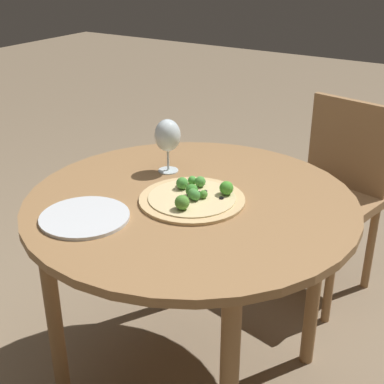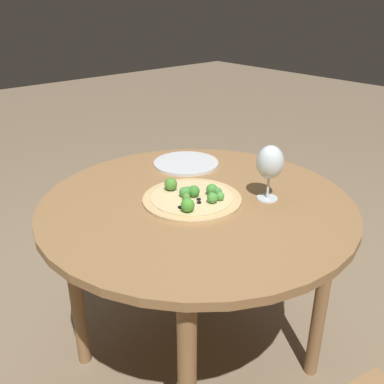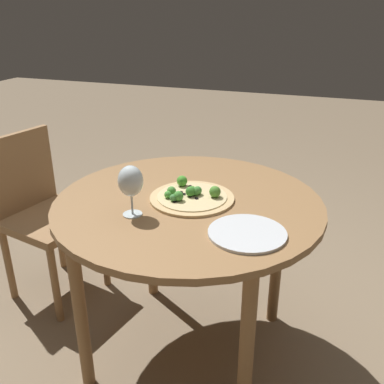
# 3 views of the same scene
# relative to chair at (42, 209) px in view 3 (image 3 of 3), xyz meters

# --- Properties ---
(ground_plane) EXTENTS (12.00, 12.00, 0.00)m
(ground_plane) POSITION_rel_chair_xyz_m (0.18, 0.85, -0.47)
(ground_plane) COLOR #847056
(dining_table) EXTENTS (1.02, 1.02, 0.73)m
(dining_table) POSITION_rel_chair_xyz_m (0.18, 0.85, 0.17)
(dining_table) COLOR olive
(dining_table) RESTS_ON ground_plane
(chair) EXTENTS (0.47, 0.47, 0.84)m
(chair) POSITION_rel_chair_xyz_m (0.00, 0.00, 0.00)
(chair) COLOR #997047
(chair) RESTS_ON ground_plane
(pizza) EXTENTS (0.32, 0.32, 0.06)m
(pizza) POSITION_rel_chair_xyz_m (0.17, 0.85, 0.27)
(pizza) COLOR tan
(pizza) RESTS_ON dining_table
(wine_glass) EXTENTS (0.09, 0.09, 0.18)m
(wine_glass) POSITION_rel_chair_xyz_m (0.36, 0.70, 0.39)
(wine_glass) COLOR silver
(wine_glass) RESTS_ON dining_table
(plate_near) EXTENTS (0.26, 0.26, 0.01)m
(plate_near) POSITION_rel_chair_xyz_m (0.36, 1.12, 0.27)
(plate_near) COLOR silver
(plate_near) RESTS_ON dining_table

